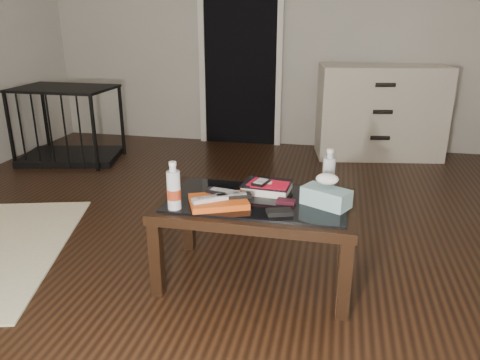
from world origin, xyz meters
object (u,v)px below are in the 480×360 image
object	(u,v)px
tissue_box	(326,197)
pet_crate	(69,137)
textbook	(267,187)
dresser	(380,112)
water_bottle_right	(329,171)
coffee_table	(257,211)
water_bottle_left	(174,185)

from	to	relation	value
tissue_box	pet_crate	bearing A→B (deg)	172.19
textbook	tissue_box	distance (m)	0.35
dresser	pet_crate	world-z (taller)	dresser
water_bottle_right	pet_crate	bearing A→B (deg)	147.26
water_bottle_right	tissue_box	size ratio (longest dim) A/B	1.03
coffee_table	tissue_box	bearing A→B (deg)	-2.21
textbook	water_bottle_right	world-z (taller)	water_bottle_right
coffee_table	textbook	xyz separation A→B (m)	(0.03, 0.13, 0.09)
coffee_table	tissue_box	world-z (taller)	tissue_box
coffee_table	water_bottle_left	world-z (taller)	water_bottle_left
coffee_table	textbook	distance (m)	0.16
coffee_table	textbook	world-z (taller)	textbook
coffee_table	tissue_box	size ratio (longest dim) A/B	4.35
coffee_table	water_bottle_left	bearing A→B (deg)	-151.41
water_bottle_left	tissue_box	world-z (taller)	water_bottle_left
dresser	water_bottle_right	world-z (taller)	dresser
coffee_table	pet_crate	size ratio (longest dim) A/B	0.99
water_bottle_left	water_bottle_right	xyz separation A→B (m)	(0.72, 0.38, 0.00)
coffee_table	water_bottle_right	size ratio (longest dim) A/B	4.20
textbook	water_bottle_right	xyz separation A→B (m)	(0.32, 0.05, 0.10)
pet_crate	textbook	xyz separation A→B (m)	(2.21, -1.68, 0.25)
pet_crate	water_bottle_right	size ratio (longest dim) A/B	4.23
pet_crate	tissue_box	xyz separation A→B (m)	(2.53, -1.82, 0.28)
pet_crate	coffee_table	bearing A→B (deg)	-51.99
pet_crate	water_bottle_right	bearing A→B (deg)	-45.09
coffee_table	dresser	xyz separation A→B (m)	(0.78, 2.57, 0.05)
dresser	water_bottle_left	bearing A→B (deg)	-121.91
dresser	pet_crate	bearing A→B (deg)	-174.81
water_bottle_right	textbook	bearing A→B (deg)	-170.41
coffee_table	water_bottle_left	size ratio (longest dim) A/B	4.20
pet_crate	water_bottle_left	size ratio (longest dim) A/B	4.23
coffee_table	dresser	bearing A→B (deg)	73.07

